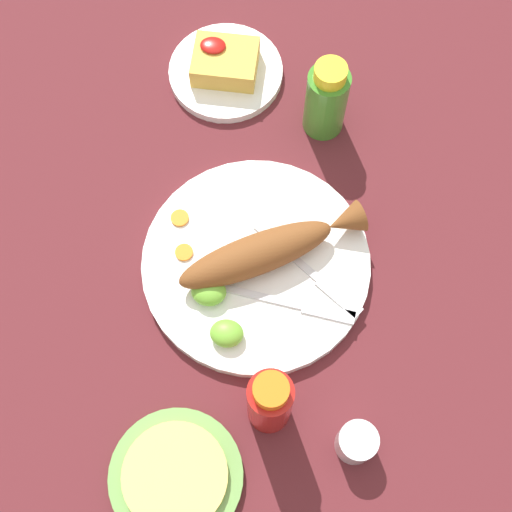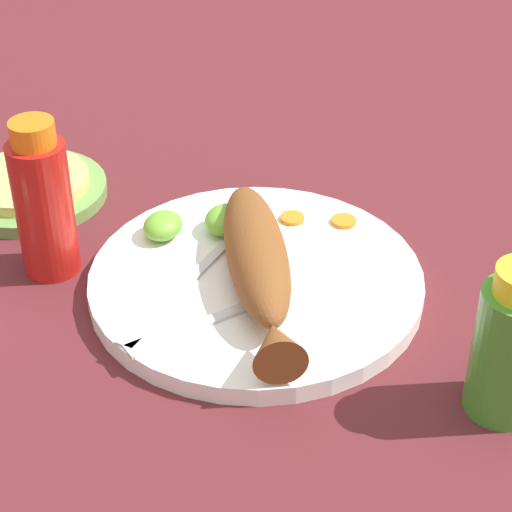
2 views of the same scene
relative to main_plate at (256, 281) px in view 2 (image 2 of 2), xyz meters
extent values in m
plane|color=#561E23|center=(0.00, 0.00, -0.01)|extent=(4.00, 4.00, 0.00)
cylinder|color=white|center=(0.00, 0.00, 0.00)|extent=(0.31, 0.31, 0.02)
ellipsoid|color=brown|center=(0.00, 0.00, 0.03)|extent=(0.21, 0.15, 0.05)
cone|color=brown|center=(-0.11, -0.06, 0.03)|extent=(0.06, 0.06, 0.04)
cube|color=silver|center=(-0.04, -0.02, 0.01)|extent=(0.10, 0.08, 0.00)
cube|color=silver|center=(-0.11, 0.04, 0.01)|extent=(0.07, 0.06, 0.00)
cube|color=silver|center=(-0.01, 0.05, 0.01)|extent=(0.12, 0.02, 0.00)
cube|color=silver|center=(-0.10, 0.06, 0.01)|extent=(0.07, 0.03, 0.00)
cylinder|color=orange|center=(0.11, -0.05, 0.01)|extent=(0.02, 0.02, 0.00)
cylinder|color=orange|center=(0.10, 0.00, 0.01)|extent=(0.02, 0.02, 0.00)
ellipsoid|color=#6BB233|center=(0.06, 0.05, 0.02)|extent=(0.05, 0.04, 0.03)
ellipsoid|color=#6BB233|center=(0.02, 0.11, 0.02)|extent=(0.04, 0.04, 0.02)
cylinder|color=#B21914|center=(-0.04, 0.19, 0.06)|extent=(0.05, 0.05, 0.13)
cylinder|color=orange|center=(-0.04, 0.19, 0.14)|extent=(0.04, 0.04, 0.02)
cylinder|color=#3D8428|center=(-0.07, -0.24, 0.05)|extent=(0.06, 0.06, 0.11)
cylinder|color=#6B9E4C|center=(0.06, 0.29, 0.00)|extent=(0.16, 0.16, 0.01)
cylinder|color=#E0C666|center=(0.06, 0.29, 0.01)|extent=(0.13, 0.13, 0.01)
camera|label=1|loc=(-0.04, 0.34, 0.90)|focal=50.00mm
camera|label=2|loc=(-0.64, -0.26, 0.52)|focal=65.00mm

